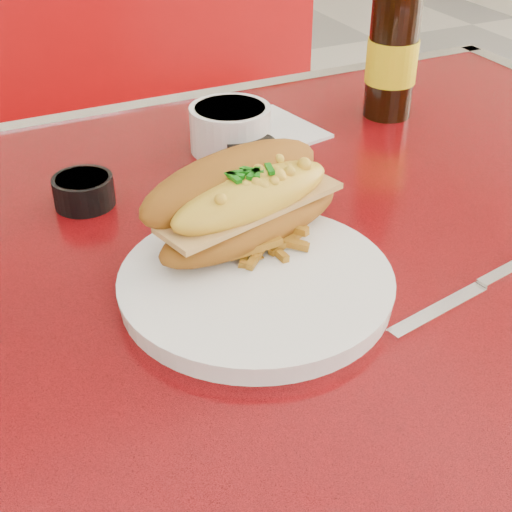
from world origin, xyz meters
name	(u,v)px	position (x,y,z in m)	size (l,w,h in m)	color
diner_table	(268,350)	(0.00, 0.00, 0.61)	(1.23, 0.83, 0.77)	red
booth_bench_far	(108,245)	(0.00, 0.81, 0.29)	(1.20, 0.51, 0.90)	#A50B0D
dinner_plate	(256,283)	(-0.06, -0.09, 0.78)	(0.32, 0.32, 0.02)	white
mac_hoagie	(245,200)	(-0.04, -0.02, 0.83)	(0.23, 0.15, 0.09)	#955818
fries_pile	(258,230)	(-0.03, -0.03, 0.80)	(0.09, 0.09, 0.03)	#BC8120
fork	(300,247)	(0.00, -0.06, 0.79)	(0.03, 0.15, 0.00)	silver
gravy_ramekin	(230,127)	(0.05, 0.20, 0.80)	(0.12, 0.12, 0.06)	white
sauce_cup_left	(84,190)	(-0.16, 0.14, 0.79)	(0.07, 0.07, 0.03)	black
sauce_cup_right	(251,152)	(0.05, 0.15, 0.79)	(0.06, 0.06, 0.03)	black
beer_bottle	(394,42)	(0.29, 0.21, 0.87)	(0.08, 0.08, 0.27)	black
knife	(475,289)	(0.12, -0.17, 0.77)	(0.18, 0.05, 0.01)	silver
paper_napkin	(263,132)	(0.11, 0.23, 0.77)	(0.13, 0.13, 0.00)	white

